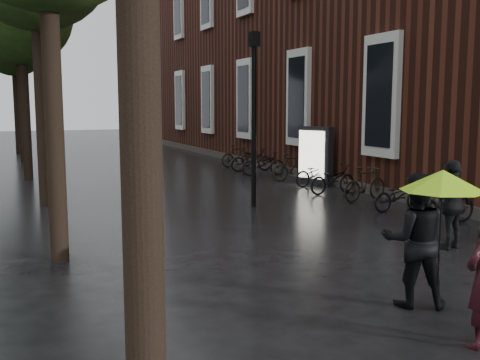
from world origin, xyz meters
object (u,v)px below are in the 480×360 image
parked_bicycles (316,174)px  lamp_post (254,102)px  pedestrian_walking (453,204)px  person_black (415,240)px  ad_lightbox (315,156)px

parked_bicycles → lamp_post: (-3.28, -2.24, 2.34)m
pedestrian_walking → parked_bicycles: 7.97m
person_black → pedestrian_walking: size_ratio=1.07×
pedestrian_walking → parked_bicycles: size_ratio=0.11×
pedestrian_walking → lamp_post: bearing=-86.9°
ad_lightbox → lamp_post: (-3.68, -2.99, 1.80)m
person_black → lamp_post: size_ratio=0.40×
pedestrian_walking → ad_lightbox: (2.06, 8.53, 0.14)m
person_black → lamp_post: (1.12, 7.71, 1.89)m
pedestrian_walking → person_black: bearing=24.9°
ad_lightbox → parked_bicycles: bearing=-137.6°
pedestrian_walking → parked_bicycles: bearing=-115.3°
ad_lightbox → pedestrian_walking: bearing=-122.6°
ad_lightbox → lamp_post: 5.07m
person_black → ad_lightbox: bearing=-86.1°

